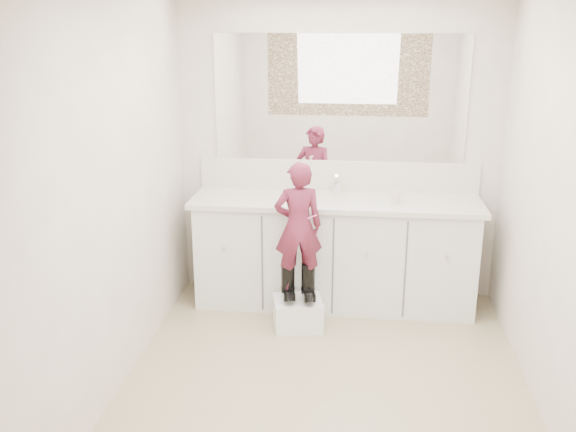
# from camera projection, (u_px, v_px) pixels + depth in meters

# --- Properties ---
(floor) EXTENTS (3.00, 3.00, 0.00)m
(floor) POSITION_uv_depth(u_px,v_px,m) (325.00, 383.00, 4.16)
(floor) COLOR #968762
(floor) RESTS_ON ground
(wall_back) EXTENTS (2.60, 0.00, 2.60)m
(wall_back) POSITION_uv_depth(u_px,v_px,m) (338.00, 153.00, 5.22)
(wall_back) COLOR beige
(wall_back) RESTS_ON floor
(wall_front) EXTENTS (2.60, 0.00, 2.60)m
(wall_front) POSITION_uv_depth(u_px,v_px,m) (307.00, 322.00, 2.38)
(wall_front) COLOR beige
(wall_front) RESTS_ON floor
(wall_left) EXTENTS (0.00, 3.00, 3.00)m
(wall_left) POSITION_uv_depth(u_px,v_px,m) (117.00, 199.00, 3.94)
(wall_left) COLOR beige
(wall_left) RESTS_ON floor
(wall_right) EXTENTS (0.00, 3.00, 3.00)m
(wall_right) POSITION_uv_depth(u_px,v_px,m) (556.00, 213.00, 3.66)
(wall_right) COLOR beige
(wall_right) RESTS_ON floor
(vanity_cabinet) EXTENTS (2.20, 0.55, 0.85)m
(vanity_cabinet) POSITION_uv_depth(u_px,v_px,m) (335.00, 254.00, 5.19)
(vanity_cabinet) COLOR silver
(vanity_cabinet) RESTS_ON floor
(countertop) EXTENTS (2.28, 0.58, 0.04)m
(countertop) POSITION_uv_depth(u_px,v_px,m) (336.00, 202.00, 5.04)
(countertop) COLOR beige
(countertop) RESTS_ON vanity_cabinet
(backsplash) EXTENTS (2.28, 0.03, 0.25)m
(backsplash) POSITION_uv_depth(u_px,v_px,m) (338.00, 175.00, 5.26)
(backsplash) COLOR beige
(backsplash) RESTS_ON countertop
(mirror) EXTENTS (2.00, 0.02, 1.00)m
(mirror) POSITION_uv_depth(u_px,v_px,m) (339.00, 99.00, 5.07)
(mirror) COLOR white
(mirror) RESTS_ON wall_back
(dot_panel) EXTENTS (2.00, 0.01, 1.20)m
(dot_panel) POSITION_uv_depth(u_px,v_px,m) (308.00, 205.00, 2.25)
(dot_panel) COLOR #472819
(dot_panel) RESTS_ON wall_front
(faucet) EXTENTS (0.08, 0.08, 0.10)m
(faucet) POSITION_uv_depth(u_px,v_px,m) (337.00, 188.00, 5.18)
(faucet) COLOR silver
(faucet) RESTS_ON countertop
(cup) EXTENTS (0.11, 0.11, 0.09)m
(cup) POSITION_uv_depth(u_px,v_px,m) (395.00, 197.00, 4.92)
(cup) COLOR beige
(cup) RESTS_ON countertop
(soap_bottle) EXTENTS (0.13, 0.13, 0.22)m
(soap_bottle) POSITION_uv_depth(u_px,v_px,m) (304.00, 186.00, 5.00)
(soap_bottle) COLOR beige
(soap_bottle) RESTS_ON countertop
(step_stool) EXTENTS (0.41, 0.37, 0.23)m
(step_stool) POSITION_uv_depth(u_px,v_px,m) (298.00, 313.00, 4.86)
(step_stool) COLOR white
(step_stool) RESTS_ON floor
(boot_left) EXTENTS (0.15, 0.22, 0.30)m
(boot_left) POSITION_uv_depth(u_px,v_px,m) (288.00, 281.00, 4.79)
(boot_left) COLOR black
(boot_left) RESTS_ON step_stool
(boot_right) EXTENTS (0.15, 0.22, 0.30)m
(boot_right) POSITION_uv_depth(u_px,v_px,m) (308.00, 282.00, 4.77)
(boot_right) COLOR black
(boot_right) RESTS_ON step_stool
(toddler) EXTENTS (0.39, 0.30, 0.96)m
(toddler) POSITION_uv_depth(u_px,v_px,m) (298.00, 226.00, 4.65)
(toddler) COLOR #A03150
(toddler) RESTS_ON step_stool
(toothbrush) EXTENTS (0.14, 0.04, 0.06)m
(toothbrush) POSITION_uv_depth(u_px,v_px,m) (308.00, 218.00, 4.61)
(toothbrush) COLOR #DF569B
(toothbrush) RESTS_ON toddler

